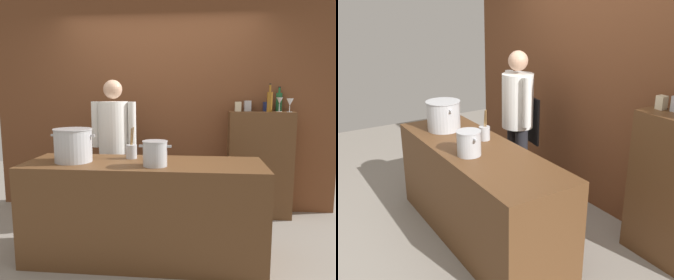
{
  "view_description": "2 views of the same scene",
  "coord_description": "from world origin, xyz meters",
  "views": [
    {
      "loc": [
        0.49,
        -2.86,
        1.51
      ],
      "look_at": [
        0.17,
        0.42,
        1.04
      ],
      "focal_mm": 35.27,
      "sensor_mm": 36.0,
      "label": 1
    },
    {
      "loc": [
        2.94,
        -1.57,
        2.16
      ],
      "look_at": [
        0.06,
        0.27,
        0.94
      ],
      "focal_mm": 42.43,
      "sensor_mm": 36.0,
      "label": 2
    }
  ],
  "objects": [
    {
      "name": "prep_counter",
      "position": [
        0.0,
        0.0,
        0.45
      ],
      "size": [
        2.13,
        0.7,
        0.9
      ],
      "primitive_type": "cube",
      "color": "brown",
      "rests_on": "ground_plane"
    },
    {
      "name": "ground_plane",
      "position": [
        0.0,
        0.0,
        0.0
      ],
      "size": [
        8.0,
        8.0,
        0.0
      ],
      "primitive_type": "plane",
      "color": "gray"
    },
    {
      "name": "chef",
      "position": [
        -0.47,
        0.77,
        0.96
      ],
      "size": [
        0.53,
        0.38,
        1.66
      ],
      "rotation": [
        0.0,
        0.0,
        3.0
      ],
      "color": "black",
      "rests_on": "ground_plane"
    },
    {
      "name": "spice_tin_cream",
      "position": [
        0.95,
        1.23,
        1.35
      ],
      "size": [
        0.07,
        0.07,
        0.11
      ],
      "primitive_type": "cube",
      "color": "beige",
      "rests_on": "bar_cabinet"
    },
    {
      "name": "utensil_crock",
      "position": [
        -0.15,
        0.16,
        0.97
      ],
      "size": [
        0.1,
        0.1,
        0.3
      ],
      "color": "#B7BABF",
      "rests_on": "prep_counter"
    },
    {
      "name": "stockpot_small",
      "position": [
        0.12,
        -0.14,
        1.01
      ],
      "size": [
        0.28,
        0.21,
        0.22
      ],
      "color": "#B7BABF",
      "rests_on": "prep_counter"
    },
    {
      "name": "brick_back_panel",
      "position": [
        0.0,
        1.4,
        1.5
      ],
      "size": [
        4.4,
        0.1,
        3.0
      ],
      "primitive_type": "cube",
      "color": "brown",
      "rests_on": "ground_plane"
    },
    {
      "name": "stockpot_large",
      "position": [
        -0.64,
        -0.03,
        1.05
      ],
      "size": [
        0.41,
        0.35,
        0.3
      ],
      "color": "#B7BABF",
      "rests_on": "prep_counter"
    }
  ]
}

